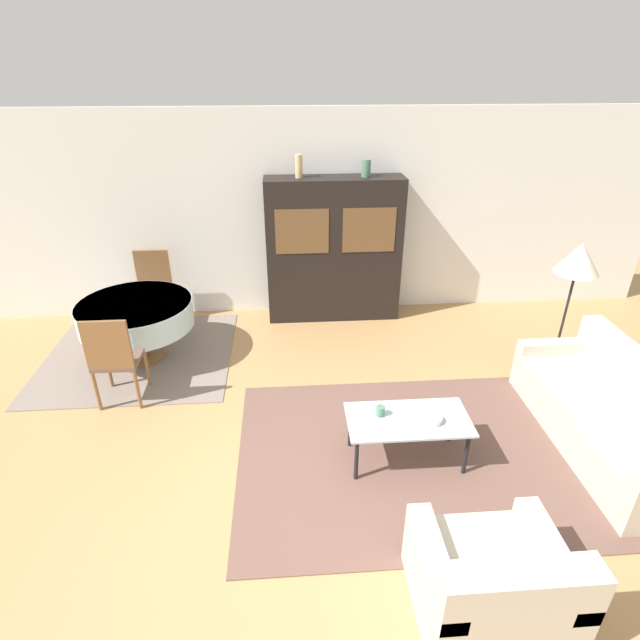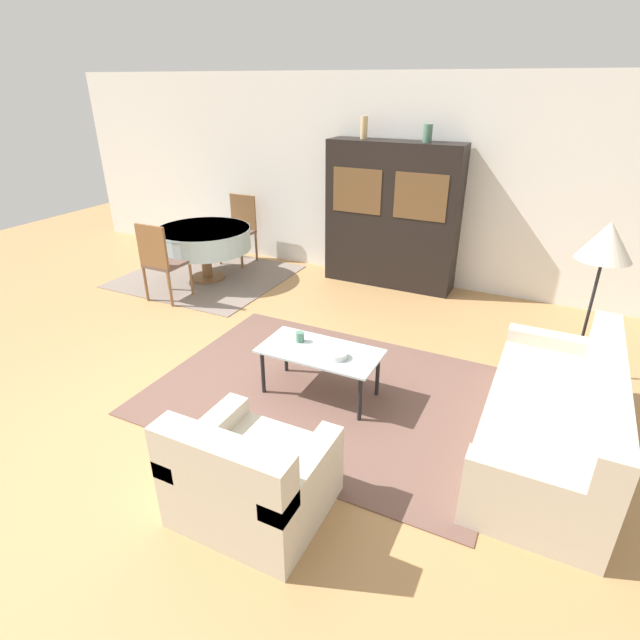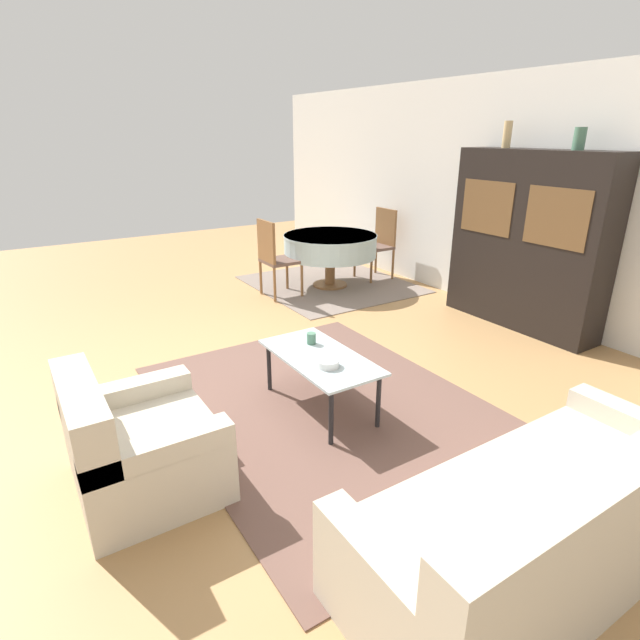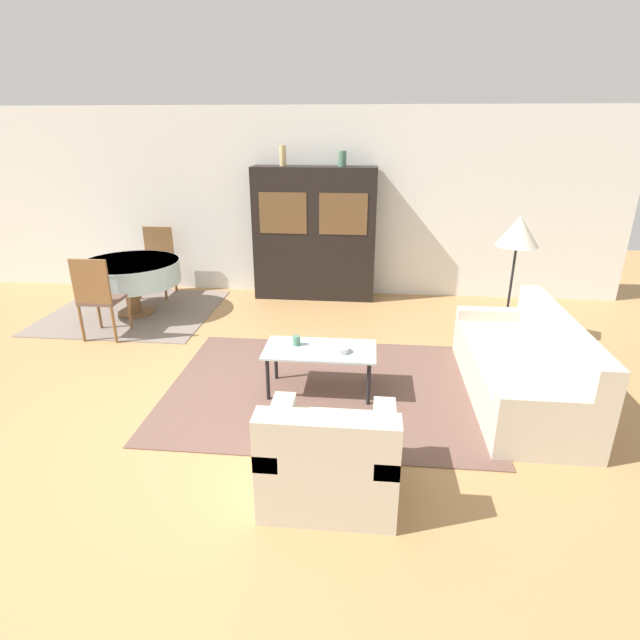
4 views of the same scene
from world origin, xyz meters
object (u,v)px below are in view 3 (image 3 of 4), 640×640
at_px(couch, 546,523).
at_px(dining_chair_far, 379,240).
at_px(display_cabinet, 528,242).
at_px(vase_tall, 507,134).
at_px(coffee_table, 320,361).
at_px(bowl, 328,363).
at_px(vase_short, 580,139).
at_px(dining_chair_near, 274,255).
at_px(armchair, 137,447).
at_px(cup, 311,338).
at_px(dining_table, 330,245).

distance_m(couch, dining_chair_far, 5.40).
relative_size(couch, display_cabinet, 1.08).
xyz_separation_m(display_cabinet, vase_tall, (-0.44, 0.00, 1.09)).
relative_size(coffee_table, bowl, 6.35).
height_order(display_cabinet, vase_tall, vase_tall).
xyz_separation_m(couch, bowl, (-1.73, -0.14, 0.19)).
bearing_deg(vase_short, bowl, -86.68).
xyz_separation_m(dining_chair_near, bowl, (2.94, -1.09, -0.09)).
xyz_separation_m(display_cabinet, dining_chair_near, (-2.38, -1.86, -0.38)).
bearing_deg(display_cabinet, armchair, -82.42).
bearing_deg(cup, dining_table, 143.67).
xyz_separation_m(armchair, coffee_table, (-0.21, 1.44, 0.12)).
bearing_deg(dining_chair_near, display_cabinet, 38.10).
bearing_deg(couch, cup, 90.46).
xyz_separation_m(armchair, vase_tall, (-1.02, 4.34, 1.75)).
bearing_deg(dining_chair_far, cup, 132.73).
bearing_deg(vase_tall, vase_short, 0.00).
bearing_deg(couch, dining_chair_near, 78.38).
bearing_deg(cup, display_cabinet, 92.73).
bearing_deg(dining_table, dining_chair_near, -90.00).
bearing_deg(armchair, cup, 106.42).
xyz_separation_m(coffee_table, dining_chair_far, (-2.75, 2.78, 0.16)).
height_order(armchair, dining_chair_near, dining_chair_near).
distance_m(display_cabinet, vase_tall, 1.17).
relative_size(coffee_table, dining_chair_far, 1.05).
relative_size(armchair, dining_table, 0.70).
bearing_deg(bowl, coffee_table, 164.30).
height_order(display_cabinet, cup, display_cabinet).
bearing_deg(display_cabinet, bowl, -79.30).
distance_m(display_cabinet, dining_chair_far, 2.41).
height_order(display_cabinet, vase_short, vase_short).
height_order(couch, armchair, couch).
bearing_deg(cup, dining_chair_near, 158.77).
bearing_deg(vase_short, couch, -56.10).
bearing_deg(bowl, armchair, -89.21).
xyz_separation_m(coffee_table, vase_short, (0.02, 2.90, 1.59)).
bearing_deg(armchair, display_cabinet, 97.58).
distance_m(display_cabinet, dining_chair_near, 3.04).
distance_m(dining_chair_near, vase_short, 3.63).
xyz_separation_m(dining_chair_far, vase_short, (2.76, 0.12, 1.43)).
bearing_deg(vase_tall, armchair, -76.81).
relative_size(coffee_table, dining_table, 0.82).
relative_size(armchair, vase_short, 4.37).
relative_size(couch, coffee_table, 1.95).
xyz_separation_m(dining_chair_near, cup, (2.51, -0.98, -0.07)).
bearing_deg(dining_chair_far, vase_short, -177.49).
xyz_separation_m(dining_chair_far, vase_tall, (1.94, 0.12, 1.47)).
relative_size(armchair, display_cabinet, 0.48).
height_order(coffee_table, cup, cup).
bearing_deg(cup, dining_chair_far, 132.73).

